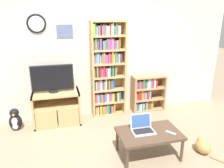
{
  "coord_description": "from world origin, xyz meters",
  "views": [
    {
      "loc": [
        -0.84,
        -2.61,
        2.11
      ],
      "look_at": [
        0.08,
        0.95,
        0.89
      ],
      "focal_mm": 35.0,
      "sensor_mm": 36.0,
      "label": 1
    }
  ],
  "objects_px": {
    "bookshelf_tall": "(107,70)",
    "bookshelf_short": "(146,93)",
    "tv_stand": "(57,108)",
    "remote_near_laptop": "(171,133)",
    "laptop": "(142,127)",
    "coffee_table": "(149,135)",
    "cat": "(203,146)",
    "television": "(53,79)",
    "penguin_figurine": "(15,120)"
  },
  "relations": [
    {
      "from": "bookshelf_tall",
      "to": "bookshelf_short",
      "type": "bearing_deg",
      "value": -0.65
    },
    {
      "from": "bookshelf_tall",
      "to": "bookshelf_short",
      "type": "distance_m",
      "value": 1.06
    },
    {
      "from": "coffee_table",
      "to": "penguin_figurine",
      "type": "distance_m",
      "value": 2.48
    },
    {
      "from": "television",
      "to": "cat",
      "type": "distance_m",
      "value": 2.85
    },
    {
      "from": "laptop",
      "to": "remote_near_laptop",
      "type": "bearing_deg",
      "value": -25.02
    },
    {
      "from": "television",
      "to": "bookshelf_tall",
      "type": "distance_m",
      "value": 1.09
    },
    {
      "from": "bookshelf_tall",
      "to": "coffee_table",
      "type": "distance_m",
      "value": 1.71
    },
    {
      "from": "laptop",
      "to": "television",
      "type": "bearing_deg",
      "value": 133.25
    },
    {
      "from": "laptop",
      "to": "remote_near_laptop",
      "type": "xyz_separation_m",
      "value": [
        0.38,
        -0.18,
        -0.05
      ]
    },
    {
      "from": "television",
      "to": "remote_near_laptop",
      "type": "bearing_deg",
      "value": -43.61
    },
    {
      "from": "tv_stand",
      "to": "bookshelf_short",
      "type": "bearing_deg",
      "value": 4.38
    },
    {
      "from": "tv_stand",
      "to": "cat",
      "type": "relative_size",
      "value": 1.8
    },
    {
      "from": "remote_near_laptop",
      "to": "tv_stand",
      "type": "bearing_deg",
      "value": -80.27
    },
    {
      "from": "remote_near_laptop",
      "to": "coffee_table",
      "type": "bearing_deg",
      "value": -58.38
    },
    {
      "from": "tv_stand",
      "to": "penguin_figurine",
      "type": "bearing_deg",
      "value": -174.44
    },
    {
      "from": "remote_near_laptop",
      "to": "cat",
      "type": "bearing_deg",
      "value": 140.68
    },
    {
      "from": "bookshelf_tall",
      "to": "laptop",
      "type": "xyz_separation_m",
      "value": [
        0.19,
        -1.5,
        -0.52
      ]
    },
    {
      "from": "cat",
      "to": "bookshelf_short",
      "type": "bearing_deg",
      "value": 87.84
    },
    {
      "from": "bookshelf_short",
      "to": "laptop",
      "type": "xyz_separation_m",
      "value": [
        -0.7,
        -1.49,
        0.07
      ]
    },
    {
      "from": "bookshelf_tall",
      "to": "cat",
      "type": "relative_size",
      "value": 3.99
    },
    {
      "from": "coffee_table",
      "to": "cat",
      "type": "xyz_separation_m",
      "value": [
        0.86,
        -0.14,
        -0.26
      ]
    },
    {
      "from": "television",
      "to": "laptop",
      "type": "distance_m",
      "value": 1.93
    },
    {
      "from": "coffee_table",
      "to": "remote_near_laptop",
      "type": "xyz_separation_m",
      "value": [
        0.29,
        -0.12,
        0.05
      ]
    },
    {
      "from": "tv_stand",
      "to": "remote_near_laptop",
      "type": "relative_size",
      "value": 5.72
    },
    {
      "from": "coffee_table",
      "to": "remote_near_laptop",
      "type": "distance_m",
      "value": 0.32
    },
    {
      "from": "tv_stand",
      "to": "coffee_table",
      "type": "bearing_deg",
      "value": -47.01
    },
    {
      "from": "television",
      "to": "remote_near_laptop",
      "type": "distance_m",
      "value": 2.33
    },
    {
      "from": "tv_stand",
      "to": "television",
      "type": "bearing_deg",
      "value": 133.13
    },
    {
      "from": "tv_stand",
      "to": "penguin_figurine",
      "type": "xyz_separation_m",
      "value": [
        -0.77,
        -0.07,
        -0.13
      ]
    },
    {
      "from": "tv_stand",
      "to": "television",
      "type": "xyz_separation_m",
      "value": [
        -0.03,
        0.04,
        0.59
      ]
    },
    {
      "from": "bookshelf_short",
      "to": "remote_near_laptop",
      "type": "relative_size",
      "value": 5.19
    },
    {
      "from": "television",
      "to": "coffee_table",
      "type": "relative_size",
      "value": 0.84
    },
    {
      "from": "coffee_table",
      "to": "penguin_figurine",
      "type": "bearing_deg",
      "value": 147.27
    },
    {
      "from": "laptop",
      "to": "coffee_table",
      "type": "bearing_deg",
      "value": -37.01
    },
    {
      "from": "bookshelf_tall",
      "to": "laptop",
      "type": "distance_m",
      "value": 1.6
    },
    {
      "from": "television",
      "to": "cat",
      "type": "xyz_separation_m",
      "value": [
        2.21,
        -1.59,
        -0.81
      ]
    },
    {
      "from": "bookshelf_tall",
      "to": "penguin_figurine",
      "type": "distance_m",
      "value": 1.99
    },
    {
      "from": "bookshelf_short",
      "to": "bookshelf_tall",
      "type": "bearing_deg",
      "value": 179.35
    },
    {
      "from": "laptop",
      "to": "remote_near_laptop",
      "type": "height_order",
      "value": "laptop"
    },
    {
      "from": "television",
      "to": "cat",
      "type": "height_order",
      "value": "television"
    },
    {
      "from": "tv_stand",
      "to": "cat",
      "type": "xyz_separation_m",
      "value": [
        2.18,
        -1.56,
        -0.22
      ]
    },
    {
      "from": "tv_stand",
      "to": "bookshelf_short",
      "type": "distance_m",
      "value": 1.93
    },
    {
      "from": "coffee_table",
      "to": "bookshelf_tall",
      "type": "bearing_deg",
      "value": 99.85
    },
    {
      "from": "television",
      "to": "tv_stand",
      "type": "bearing_deg",
      "value": -46.87
    },
    {
      "from": "coffee_table",
      "to": "remote_near_laptop",
      "type": "height_order",
      "value": "remote_near_laptop"
    },
    {
      "from": "remote_near_laptop",
      "to": "cat",
      "type": "distance_m",
      "value": 0.65
    },
    {
      "from": "penguin_figurine",
      "to": "bookshelf_short",
      "type": "bearing_deg",
      "value": 4.72
    },
    {
      "from": "television",
      "to": "coffee_table",
      "type": "xyz_separation_m",
      "value": [
        1.35,
        -1.45,
        -0.55
      ]
    },
    {
      "from": "remote_near_laptop",
      "to": "bookshelf_short",
      "type": "bearing_deg",
      "value": -137.42
    },
    {
      "from": "penguin_figurine",
      "to": "television",
      "type": "bearing_deg",
      "value": 8.69
    }
  ]
}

